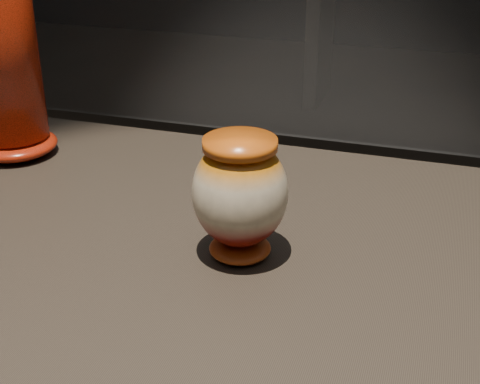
% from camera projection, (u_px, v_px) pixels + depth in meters
% --- Properties ---
extents(main_vase, '(0.14, 0.14, 0.16)m').
position_uv_depth(main_vase, '(240.00, 194.00, 0.80)').
color(main_vase, maroon).
rests_on(main_vase, display_plinth).
extents(back_shelf, '(2.00, 0.60, 0.90)m').
position_uv_depth(back_shelf, '(468.00, 6.00, 3.82)').
color(back_shelf, black).
rests_on(back_shelf, ground).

